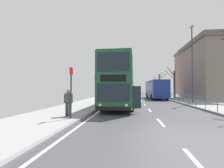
% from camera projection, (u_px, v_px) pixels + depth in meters
% --- Properties ---
extents(ground, '(15.80, 140.00, 0.20)m').
position_uv_depth(ground, '(153.00, 135.00, 6.03)').
color(ground, '#414146').
extents(double_decker_bus_main, '(3.17, 10.87, 4.45)m').
position_uv_depth(double_decker_bus_main, '(120.00, 83.00, 16.00)').
color(double_decker_bus_main, '#19512D').
rests_on(double_decker_bus_main, ground).
extents(background_bus_far_lane, '(2.80, 9.68, 3.11)m').
position_uv_depth(background_bus_far_lane, '(156.00, 89.00, 28.47)').
color(background_bus_far_lane, navy).
rests_on(background_bus_far_lane, ground).
extents(pedestrian_railing_far_kerb, '(0.05, 27.58, 0.98)m').
position_uv_depth(pedestrian_railing_far_kerb, '(192.00, 99.00, 15.90)').
color(pedestrian_railing_far_kerb, '#386BA8').
rests_on(pedestrian_railing_far_kerb, ground).
extents(pedestrian_companion, '(0.54, 0.36, 1.61)m').
position_uv_depth(pedestrian_companion, '(68.00, 101.00, 9.57)').
color(pedestrian_companion, '#383842').
rests_on(pedestrian_companion, ground).
extents(bus_stop_sign_near, '(0.08, 0.44, 2.77)m').
position_uv_depth(bus_stop_sign_near, '(71.00, 87.00, 8.86)').
color(bus_stop_sign_near, '#2D2D33').
rests_on(bus_stop_sign_near, ground).
extents(street_lamp_far_side, '(0.28, 0.60, 8.95)m').
position_uv_depth(street_lamp_far_side, '(192.00, 59.00, 18.90)').
color(street_lamp_far_side, '#38383D').
rests_on(street_lamp_far_side, ground).
extents(bare_tree_far_00, '(3.67, 2.57, 5.69)m').
position_uv_depth(bare_tree_far_00, '(159.00, 84.00, 40.38)').
color(bare_tree_far_00, brown).
rests_on(bare_tree_far_00, ground).
extents(bare_tree_far_01, '(2.11, 2.18, 5.70)m').
position_uv_depth(bare_tree_far_01, '(174.00, 83.00, 28.45)').
color(bare_tree_far_01, brown).
rests_on(bare_tree_far_01, ground).
extents(background_building_01, '(9.81, 13.16, 13.19)m').
position_uv_depth(background_building_01, '(197.00, 72.00, 48.19)').
color(background_building_01, '#936656').
rests_on(background_building_01, ground).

